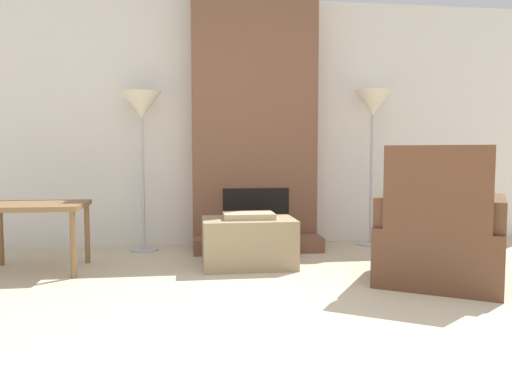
{
  "coord_description": "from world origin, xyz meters",
  "views": [
    {
      "loc": [
        -0.67,
        -2.35,
        0.98
      ],
      "look_at": [
        0.0,
        2.66,
        0.58
      ],
      "focal_mm": 35.0,
      "sensor_mm": 36.0,
      "label": 1
    }
  ],
  "objects_px": {
    "ottoman": "(249,242)",
    "armchair": "(440,242)",
    "floor_lamp_right": "(373,110)",
    "floor_lamp_left": "(142,113)",
    "side_table": "(34,212)"
  },
  "relations": [
    {
      "from": "floor_lamp_left",
      "to": "armchair",
      "type": "bearing_deg",
      "value": -33.93
    },
    {
      "from": "armchair",
      "to": "floor_lamp_left",
      "type": "bearing_deg",
      "value": -1.16
    },
    {
      "from": "floor_lamp_right",
      "to": "side_table",
      "type": "bearing_deg",
      "value": -166.04
    },
    {
      "from": "side_table",
      "to": "floor_lamp_right",
      "type": "height_order",
      "value": "floor_lamp_right"
    },
    {
      "from": "ottoman",
      "to": "floor_lamp_right",
      "type": "relative_size",
      "value": 0.48
    },
    {
      "from": "ottoman",
      "to": "side_table",
      "type": "height_order",
      "value": "side_table"
    },
    {
      "from": "armchair",
      "to": "ottoman",
      "type": "bearing_deg",
      "value": 4.79
    },
    {
      "from": "armchair",
      "to": "side_table",
      "type": "distance_m",
      "value": 3.24
    },
    {
      "from": "side_table",
      "to": "floor_lamp_right",
      "type": "xyz_separation_m",
      "value": [
        3.19,
        0.79,
        0.93
      ]
    },
    {
      "from": "ottoman",
      "to": "side_table",
      "type": "xyz_separation_m",
      "value": [
        -1.77,
        0.05,
        0.28
      ]
    },
    {
      "from": "ottoman",
      "to": "armchair",
      "type": "relative_size",
      "value": 0.62
    },
    {
      "from": "armchair",
      "to": "floor_lamp_left",
      "type": "relative_size",
      "value": 0.8
    },
    {
      "from": "ottoman",
      "to": "side_table",
      "type": "relative_size",
      "value": 0.98
    },
    {
      "from": "side_table",
      "to": "floor_lamp_left",
      "type": "bearing_deg",
      "value": 44.3
    },
    {
      "from": "floor_lamp_left",
      "to": "ottoman",
      "type": "bearing_deg",
      "value": -41.14
    }
  ]
}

